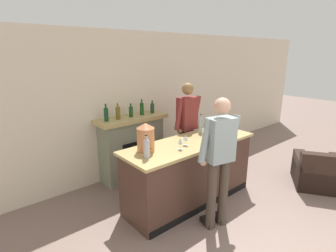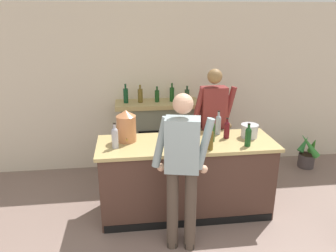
{
  "view_description": "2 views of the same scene",
  "coord_description": "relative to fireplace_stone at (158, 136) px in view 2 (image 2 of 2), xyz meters",
  "views": [
    {
      "loc": [
        -2.78,
        -0.4,
        2.36
      ],
      "look_at": [
        -0.07,
        2.8,
        1.18
      ],
      "focal_mm": 28.0,
      "sensor_mm": 36.0,
      "label": 1
    },
    {
      "loc": [
        -0.75,
        -1.5,
        2.56
      ],
      "look_at": [
        -0.22,
        2.6,
        1.15
      ],
      "focal_mm": 35.0,
      "sensor_mm": 36.0,
      "label": 2
    }
  ],
  "objects": [
    {
      "name": "wall_back_panel",
      "position": [
        0.27,
        0.26,
        0.75
      ],
      "size": [
        12.0,
        0.07,
        2.75
      ],
      "color": "beige",
      "rests_on": "ground_plane"
    },
    {
      "name": "bar_counter",
      "position": [
        0.25,
        -1.31,
        -0.11
      ],
      "size": [
        2.27,
        0.78,
        1.02
      ],
      "color": "#4C3127",
      "rests_on": "ground_plane"
    },
    {
      "name": "fireplace_stone",
      "position": [
        0.0,
        0.0,
        0.0
      ],
      "size": [
        1.35,
        0.52,
        1.52
      ],
      "color": "gray",
      "rests_on": "ground_plane"
    },
    {
      "name": "potted_plant_corner",
      "position": [
        2.6,
        -0.24,
        -0.37
      ],
      "size": [
        0.41,
        0.44,
        0.67
      ],
      "color": "#484040",
      "rests_on": "ground_plane"
    },
    {
      "name": "person_customer",
      "position": [
        0.07,
        -2.02,
        0.39
      ],
      "size": [
        0.65,
        0.37,
        1.82
      ],
      "color": "#4B3E33",
      "rests_on": "ground_plane"
    },
    {
      "name": "person_bartender",
      "position": [
        0.74,
        -0.73,
        0.41
      ],
      "size": [
        0.66,
        0.32,
        1.85
      ],
      "color": "brown",
      "rests_on": "ground_plane"
    },
    {
      "name": "copper_dispenser",
      "position": [
        -0.51,
        -1.18,
        0.6
      ],
      "size": [
        0.25,
        0.29,
        0.41
      ],
      "color": "#C77A4B",
      "rests_on": "bar_counter"
    },
    {
      "name": "ice_bucket_steel",
      "position": [
        1.1,
        -1.25,
        0.48
      ],
      "size": [
        0.23,
        0.23,
        0.18
      ],
      "color": "silver",
      "rests_on": "bar_counter"
    },
    {
      "name": "wine_bottle_chardonnay_pale",
      "position": [
        0.57,
        -1.34,
        0.54
      ],
      "size": [
        0.07,
        0.07,
        0.32
      ],
      "color": "#23441D",
      "rests_on": "bar_counter"
    },
    {
      "name": "wine_bottle_port_short",
      "position": [
        0.48,
        -1.6,
        0.53
      ],
      "size": [
        0.07,
        0.07,
        0.31
      ],
      "color": "brown",
      "rests_on": "bar_counter"
    },
    {
      "name": "wine_bottle_burgundy_dark",
      "position": [
        -0.65,
        -1.39,
        0.54
      ],
      "size": [
        0.08,
        0.08,
        0.32
      ],
      "color": "#B1AFBB",
      "rests_on": "bar_counter"
    },
    {
      "name": "wine_bottle_cabernet_heavy",
      "position": [
        0.79,
        -1.24,
        0.52
      ],
      "size": [
        0.07,
        0.07,
        0.28
      ],
      "color": "#5A1118",
      "rests_on": "bar_counter"
    },
    {
      "name": "wine_bottle_riesling_slim",
      "position": [
        0.72,
        -1.08,
        0.54
      ],
      "size": [
        0.07,
        0.07,
        0.33
      ],
      "color": "#9BAAB6",
      "rests_on": "bar_counter"
    },
    {
      "name": "wine_bottle_rose_blush",
      "position": [
        0.97,
        -1.54,
        0.53
      ],
      "size": [
        0.08,
        0.08,
        0.29
      ],
      "color": "#15441A",
      "rests_on": "bar_counter"
    },
    {
      "name": "wine_glass_front_left",
      "position": [
        -0.1,
        -1.45,
        0.51
      ],
      "size": [
        0.07,
        0.07,
        0.17
      ],
      "color": "silver",
      "rests_on": "bar_counter"
    },
    {
      "name": "wine_glass_front_right",
      "position": [
        0.08,
        -1.38,
        0.51
      ],
      "size": [
        0.08,
        0.08,
        0.16
      ],
      "color": "silver",
      "rests_on": "bar_counter"
    }
  ]
}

